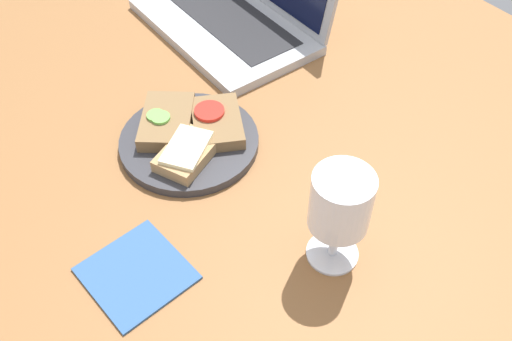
# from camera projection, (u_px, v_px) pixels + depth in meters

# --- Properties ---
(wooden_table) EXTENTS (1.40, 1.40, 0.03)m
(wooden_table) POSITION_uv_depth(u_px,v_px,m) (210.00, 173.00, 0.86)
(wooden_table) COLOR brown
(wooden_table) RESTS_ON ground
(plate) EXTENTS (0.21, 0.21, 0.01)m
(plate) POSITION_uv_depth(u_px,v_px,m) (191.00, 140.00, 0.87)
(plate) COLOR #333338
(plate) RESTS_ON wooden_table
(sandwich_with_tomato) EXTENTS (0.13, 0.12, 0.03)m
(sandwich_with_tomato) POSITION_uv_depth(u_px,v_px,m) (217.00, 122.00, 0.87)
(sandwich_with_tomato) COLOR brown
(sandwich_with_tomato) RESTS_ON plate
(sandwich_with_cucumber) EXTENTS (0.14, 0.13, 0.03)m
(sandwich_with_cucumber) POSITION_uv_depth(u_px,v_px,m) (167.00, 121.00, 0.87)
(sandwich_with_cucumber) COLOR brown
(sandwich_with_cucumber) RESTS_ON plate
(sandwich_with_cheese) EXTENTS (0.10, 0.11, 0.03)m
(sandwich_with_cheese) POSITION_uv_depth(u_px,v_px,m) (187.00, 152.00, 0.83)
(sandwich_with_cheese) COLOR #A88456
(sandwich_with_cheese) RESTS_ON plate
(wine_glass) EXTENTS (0.07, 0.07, 0.15)m
(wine_glass) POSITION_uv_depth(u_px,v_px,m) (340.00, 205.00, 0.67)
(wine_glass) COLOR white
(wine_glass) RESTS_ON wooden_table
(laptop) EXTENTS (0.35, 0.25, 0.20)m
(laptop) POSITION_uv_depth(u_px,v_px,m) (238.00, 6.00, 1.07)
(laptop) COLOR #ADAFB5
(laptop) RESTS_ON wooden_table
(napkin) EXTENTS (0.13, 0.13, 0.00)m
(napkin) POSITION_uv_depth(u_px,v_px,m) (137.00, 273.00, 0.72)
(napkin) COLOR #33598C
(napkin) RESTS_ON wooden_table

